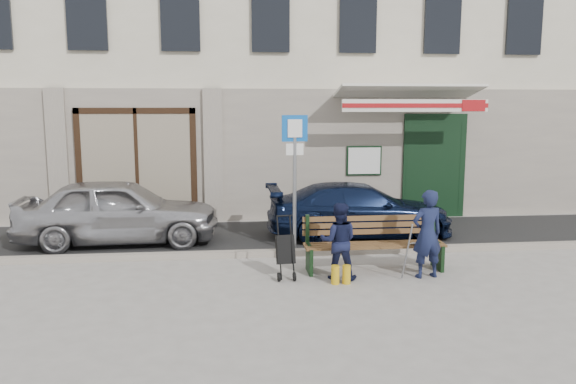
{
  "coord_description": "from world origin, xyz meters",
  "views": [
    {
      "loc": [
        -1.05,
        -8.69,
        2.79
      ],
      "look_at": [
        0.06,
        1.6,
        1.2
      ],
      "focal_mm": 35.0,
      "sensor_mm": 36.0,
      "label": 1
    }
  ],
  "objects": [
    {
      "name": "man",
      "position": [
        2.16,
        -0.06,
        0.73
      ],
      "size": [
        0.59,
        0.44,
        1.46
      ],
      "primitive_type": "imported",
      "rotation": [
        0.0,
        0.0,
        3.33
      ],
      "color": "#161C3C",
      "rests_on": "ground"
    },
    {
      "name": "stroller",
      "position": [
        -0.14,
        0.16,
        0.45
      ],
      "size": [
        0.33,
        0.44,
        1.02
      ],
      "rotation": [
        0.0,
        0.0,
        0.13
      ],
      "color": "black",
      "rests_on": "ground"
    },
    {
      "name": "ground",
      "position": [
        0.0,
        0.0,
        0.0
      ],
      "size": [
        80.0,
        80.0,
        0.0
      ],
      "primitive_type": "plane",
      "color": "#9E9991",
      "rests_on": "ground"
    },
    {
      "name": "car_silver",
      "position": [
        -3.28,
        2.83,
        0.68
      ],
      "size": [
        4.04,
        1.74,
        1.36
      ],
      "primitive_type": "imported",
      "rotation": [
        0.0,
        0.0,
        1.61
      ],
      "color": "#AEAEB3",
      "rests_on": "ground"
    },
    {
      "name": "car_navy",
      "position": [
        1.75,
        2.95,
        0.58
      ],
      "size": [
        3.99,
        1.64,
        1.15
      ],
      "primitive_type": "imported",
      "rotation": [
        0.0,
        0.0,
        1.58
      ],
      "color": "black",
      "rests_on": "ground"
    },
    {
      "name": "bench",
      "position": [
        1.36,
        0.41,
        0.46
      ],
      "size": [
        2.4,
        1.17,
        0.98
      ],
      "color": "brown",
      "rests_on": "ground"
    },
    {
      "name": "parking_sign",
      "position": [
        0.19,
        1.66,
        1.75
      ],
      "size": [
        0.49,
        0.1,
        2.62
      ],
      "rotation": [
        0.0,
        0.0,
        0.12
      ],
      "color": "gray",
      "rests_on": "ground"
    },
    {
      "name": "building",
      "position": [
        0.01,
        8.45,
        4.97
      ],
      "size": [
        20.0,
        8.27,
        10.0
      ],
      "color": "beige",
      "rests_on": "ground"
    },
    {
      "name": "curb",
      "position": [
        0.0,
        1.5,
        0.06
      ],
      "size": [
        60.0,
        0.18,
        0.12
      ],
      "primitive_type": "cube",
      "color": "#9E9384",
      "rests_on": "ground"
    },
    {
      "name": "woman",
      "position": [
        0.71,
        0.01,
        0.63
      ],
      "size": [
        0.69,
        0.59,
        1.26
      ],
      "primitive_type": "imported",
      "rotation": [
        0.0,
        0.0,
        2.95
      ],
      "color": "#131735",
      "rests_on": "ground"
    },
    {
      "name": "asphalt_lane",
      "position": [
        0.0,
        3.1,
        0.01
      ],
      "size": [
        60.0,
        3.2,
        0.01
      ],
      "primitive_type": "cube",
      "color": "#282828",
      "rests_on": "ground"
    }
  ]
}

